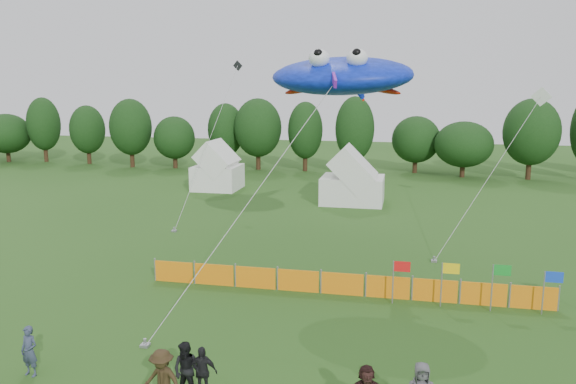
% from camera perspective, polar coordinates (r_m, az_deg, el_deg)
% --- Properties ---
extents(treeline, '(104.57, 8.78, 8.36)m').
position_cam_1_polar(treeline, '(59.68, 9.36, 5.80)').
color(treeline, '#382314').
rests_on(treeline, ground).
extents(tent_left, '(4.00, 4.00, 3.53)m').
position_cam_1_polar(tent_left, '(50.73, -7.18, 2.27)').
color(tent_left, white).
rests_on(tent_left, ground).
extents(tent_right, '(4.93, 3.94, 3.48)m').
position_cam_1_polar(tent_right, '(44.59, 6.59, 1.09)').
color(tent_right, white).
rests_on(tent_right, ground).
extents(barrier_fence, '(17.90, 0.06, 1.00)m').
position_cam_1_polar(barrier_fence, '(25.39, 5.52, -9.28)').
color(barrier_fence, orange).
rests_on(barrier_fence, ground).
extents(flag_row, '(8.73, 0.43, 2.17)m').
position_cam_1_polar(flag_row, '(24.85, 20.51, -8.33)').
color(flag_row, gray).
rests_on(flag_row, ground).
extents(spectator_a, '(0.66, 0.48, 1.66)m').
position_cam_1_polar(spectator_a, '(20.37, -24.79, -14.47)').
color(spectator_a, '#323A53').
rests_on(spectator_a, ground).
extents(spectator_b, '(0.93, 0.77, 1.74)m').
position_cam_1_polar(spectator_b, '(17.69, -10.29, -17.42)').
color(spectator_b, black).
rests_on(spectator_b, ground).
extents(spectator_c, '(1.35, 0.95, 1.89)m').
position_cam_1_polar(spectator_c, '(17.13, -12.66, -18.23)').
color(spectator_c, '#302413').
rests_on(spectator_c, ground).
extents(spectator_d, '(0.97, 0.48, 1.59)m').
position_cam_1_polar(spectator_d, '(17.71, -8.75, -17.60)').
color(spectator_d, black).
rests_on(spectator_d, ground).
extents(stingray_kite, '(9.66, 18.69, 10.85)m').
position_cam_1_polar(stingray_kite, '(27.43, 5.66, 11.61)').
color(stingray_kite, '#1130F0').
rests_on(stingray_kite, ground).
extents(small_kite_white, '(7.41, 9.71, 9.13)m').
position_cam_1_polar(small_kite_white, '(36.91, 22.05, 5.19)').
color(small_kite_white, white).
rests_on(small_kite_white, ground).
extents(small_kite_dark, '(1.78, 10.76, 11.14)m').
position_cam_1_polar(small_kite_dark, '(40.91, -7.59, 6.35)').
color(small_kite_dark, black).
rests_on(small_kite_dark, ground).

